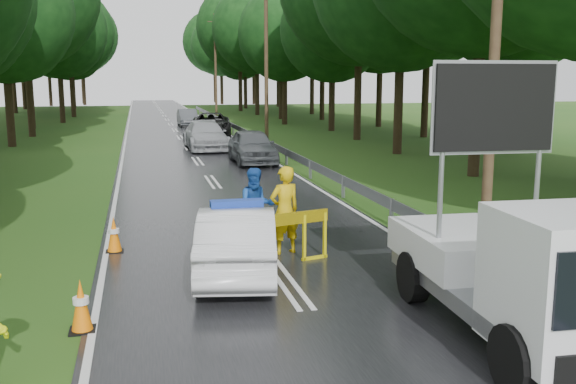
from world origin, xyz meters
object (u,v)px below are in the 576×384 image
object	(u,v)px
barrier	(272,228)
queue_car_third	(211,124)
civilian	(256,206)
queue_car_first	(252,146)
queue_car_fourth	(188,118)
officer	(285,210)
work_truck	(530,270)
police_sedan	(237,241)
queue_car_second	(206,136)

from	to	relation	value
barrier	queue_car_third	world-z (taller)	queue_car_third
civilian	queue_car_first	xyz separation A→B (m)	(2.35, 13.92, -0.12)
queue_car_third	queue_car_fourth	xyz separation A→B (m)	(-0.84, 9.08, -0.09)
officer	queue_car_first	bearing A→B (deg)	-114.25
work_truck	queue_car_fourth	distance (m)	43.39
barrier	police_sedan	bearing A→B (deg)	-168.45
police_sedan	queue_car_third	xyz separation A→B (m)	(2.89, 30.20, 0.08)
officer	queue_car_fourth	world-z (taller)	officer
queue_car_third	barrier	bearing A→B (deg)	-87.63
queue_car_second	barrier	bearing A→B (deg)	-94.44
officer	queue_car_second	bearing A→B (deg)	-108.21
officer	queue_car_third	xyz separation A→B (m)	(1.67, 28.94, -0.21)
queue_car_first	queue_car_fourth	xyz separation A→B (m)	(-1.09, 23.10, -0.10)
queue_car_second	queue_car_fourth	distance (m)	17.10
work_truck	civilian	world-z (taller)	work_truck
queue_car_second	queue_car_third	xyz separation A→B (m)	(1.20, 8.02, 0.02)
queue_car_fourth	work_truck	bearing A→B (deg)	-89.36
barrier	officer	world-z (taller)	officer
police_sedan	queue_car_second	world-z (taller)	queue_car_second
queue_car_first	queue_car_third	size ratio (longest dim) A/B	0.82
barrier	officer	distance (m)	0.99
civilian	queue_car_fourth	xyz separation A→B (m)	(1.26, 37.02, -0.21)
officer	queue_car_third	bearing A→B (deg)	-110.21
civilian	queue_car_second	distance (m)	19.94
queue_car_second	queue_car_fourth	xyz separation A→B (m)	(0.36, 17.10, -0.07)
queue_car_second	queue_car_third	bearing A→B (deg)	79.51
queue_car_third	officer	bearing A→B (deg)	-86.85
barrier	queue_car_third	size ratio (longest dim) A/B	0.46
barrier	queue_car_third	distance (m)	29.88
work_truck	barrier	bearing A→B (deg)	124.71
queue_car_first	queue_car_second	bearing A→B (deg)	103.60
queue_car_third	queue_car_second	bearing A→B (deg)	-92.04
civilian	queue_car_first	size ratio (longest dim) A/B	0.39
queue_car_first	queue_car_second	xyz separation A→B (m)	(-1.45, 6.00, -0.02)
police_sedan	work_truck	world-z (taller)	work_truck
civilian	queue_car_first	world-z (taller)	civilian
officer	queue_car_second	size ratio (longest dim) A/B	0.38
police_sedan	queue_car_fourth	distance (m)	39.33
police_sedan	queue_car_second	xyz separation A→B (m)	(1.69, 22.18, 0.07)
work_truck	officer	bearing A→B (deg)	116.34
barrier	queue_car_first	size ratio (longest dim) A/B	0.56
civilian	queue_car_second	size ratio (longest dim) A/B	0.35
police_sedan	queue_car_third	bearing A→B (deg)	-85.67
officer	queue_car_fourth	bearing A→B (deg)	-108.16
queue_car_fourth	civilian	bearing A→B (deg)	-93.32
police_sedan	queue_car_third	world-z (taller)	queue_car_third
queue_car_first	queue_car_fourth	size ratio (longest dim) A/B	1.11
barrier	queue_car_second	world-z (taller)	queue_car_second
police_sedan	queue_car_fourth	xyz separation A→B (m)	(2.05, 39.28, -0.01)
civilian	queue_car_fourth	bearing A→B (deg)	89.03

